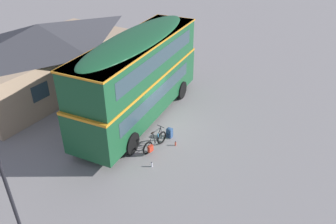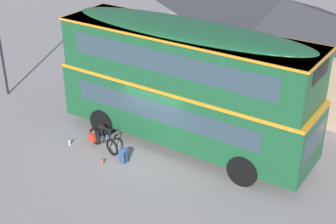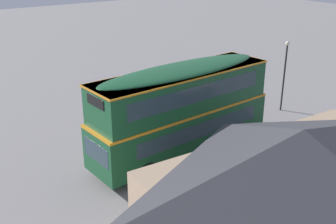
{
  "view_description": "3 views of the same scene",
  "coord_description": "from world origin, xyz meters",
  "px_view_note": "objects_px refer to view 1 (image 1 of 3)",
  "views": [
    {
      "loc": [
        -12.86,
        -8.16,
        9.97
      ],
      "look_at": [
        -0.11,
        -1.06,
        1.23
      ],
      "focal_mm": 35.54,
      "sensor_mm": 36.0,
      "label": 1
    },
    {
      "loc": [
        9.95,
        -12.17,
        9.73
      ],
      "look_at": [
        0.38,
        0.12,
        1.71
      ],
      "focal_mm": 52.0,
      "sensor_mm": 36.0,
      "label": 2
    },
    {
      "loc": [
        11.96,
        16.45,
        10.13
      ],
      "look_at": [
        0.78,
        0.26,
        2.25
      ],
      "focal_mm": 44.27,
      "sensor_mm": 36.0,
      "label": 3
    }
  ],
  "objects_px": {
    "touring_bicycle": "(154,143)",
    "water_bottle_red_squeeze": "(175,144)",
    "backpack_on_ground": "(170,132)",
    "water_bottle_clear_plastic": "(152,165)",
    "double_decker_bus": "(139,74)",
    "street_lamp": "(8,190)"
  },
  "relations": [
    {
      "from": "touring_bicycle",
      "to": "water_bottle_red_squeeze",
      "type": "relative_size",
      "value": 7.42
    },
    {
      "from": "double_decker_bus",
      "to": "water_bottle_clear_plastic",
      "type": "bearing_deg",
      "value": -140.51
    },
    {
      "from": "double_decker_bus",
      "to": "water_bottle_clear_plastic",
      "type": "relative_size",
      "value": 39.02
    },
    {
      "from": "backpack_on_ground",
      "to": "water_bottle_red_squeeze",
      "type": "relative_size",
      "value": 2.36
    },
    {
      "from": "water_bottle_clear_plastic",
      "to": "touring_bicycle",
      "type": "bearing_deg",
      "value": 25.74
    },
    {
      "from": "double_decker_bus",
      "to": "touring_bicycle",
      "type": "bearing_deg",
      "value": -134.75
    },
    {
      "from": "double_decker_bus",
      "to": "street_lamp",
      "type": "relative_size",
      "value": 2.17
    },
    {
      "from": "water_bottle_red_squeeze",
      "to": "street_lamp",
      "type": "height_order",
      "value": "street_lamp"
    },
    {
      "from": "water_bottle_clear_plastic",
      "to": "street_lamp",
      "type": "xyz_separation_m",
      "value": [
        -5.84,
        1.39,
        2.74
      ]
    },
    {
      "from": "double_decker_bus",
      "to": "water_bottle_clear_plastic",
      "type": "xyz_separation_m",
      "value": [
        -3.41,
        -2.81,
        -2.52
      ]
    },
    {
      "from": "touring_bicycle",
      "to": "backpack_on_ground",
      "type": "height_order",
      "value": "touring_bicycle"
    },
    {
      "from": "backpack_on_ground",
      "to": "street_lamp",
      "type": "height_order",
      "value": "street_lamp"
    },
    {
      "from": "water_bottle_clear_plastic",
      "to": "water_bottle_red_squeeze",
      "type": "distance_m",
      "value": 1.97
    },
    {
      "from": "water_bottle_clear_plastic",
      "to": "water_bottle_red_squeeze",
      "type": "bearing_deg",
      "value": -5.42
    },
    {
      "from": "backpack_on_ground",
      "to": "water_bottle_red_squeeze",
      "type": "xyz_separation_m",
      "value": [
        -0.49,
        -0.61,
        -0.18
      ]
    },
    {
      "from": "touring_bicycle",
      "to": "water_bottle_red_squeeze",
      "type": "bearing_deg",
      "value": -44.87
    },
    {
      "from": "backpack_on_ground",
      "to": "street_lamp",
      "type": "distance_m",
      "value": 8.74
    },
    {
      "from": "double_decker_bus",
      "to": "backpack_on_ground",
      "type": "height_order",
      "value": "double_decker_bus"
    },
    {
      "from": "touring_bicycle",
      "to": "double_decker_bus",
      "type": "bearing_deg",
      "value": 45.25
    },
    {
      "from": "touring_bicycle",
      "to": "water_bottle_clear_plastic",
      "type": "xyz_separation_m",
      "value": [
        -1.2,
        -0.58,
        -0.25
      ]
    },
    {
      "from": "touring_bicycle",
      "to": "backpack_on_ground",
      "type": "distance_m",
      "value": 1.27
    },
    {
      "from": "backpack_on_ground",
      "to": "water_bottle_clear_plastic",
      "type": "height_order",
      "value": "backpack_on_ground"
    }
  ]
}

